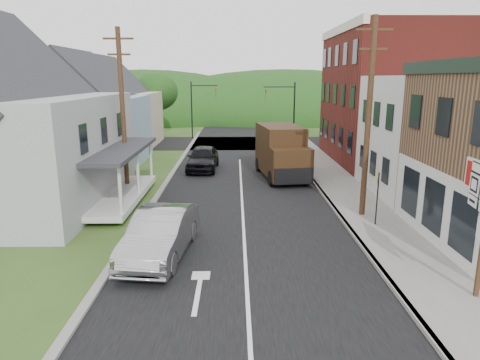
{
  "coord_description": "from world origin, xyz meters",
  "views": [
    {
      "loc": [
        -0.35,
        -15.63,
        6.4
      ],
      "look_at": [
        -0.16,
        1.87,
        2.2
      ],
      "focal_mm": 32.0,
      "sensor_mm": 36.0,
      "label": 1
    }
  ],
  "objects_px": {
    "warning_sign": "(377,189)",
    "dark_sedan": "(203,158)",
    "delivery_van": "(282,152)",
    "silver_sedan": "(161,234)"
  },
  "relations": [
    {
      "from": "warning_sign",
      "to": "dark_sedan",
      "type": "bearing_deg",
      "value": 143.56
    },
    {
      "from": "dark_sedan",
      "to": "delivery_van",
      "type": "bearing_deg",
      "value": -22.41
    },
    {
      "from": "delivery_van",
      "to": "silver_sedan",
      "type": "bearing_deg",
      "value": -121.98
    },
    {
      "from": "silver_sedan",
      "to": "delivery_van",
      "type": "relative_size",
      "value": 0.83
    },
    {
      "from": "delivery_van",
      "to": "warning_sign",
      "type": "height_order",
      "value": "delivery_van"
    },
    {
      "from": "dark_sedan",
      "to": "delivery_van",
      "type": "relative_size",
      "value": 0.79
    },
    {
      "from": "warning_sign",
      "to": "silver_sedan",
      "type": "bearing_deg",
      "value": -142.29
    },
    {
      "from": "silver_sedan",
      "to": "warning_sign",
      "type": "distance_m",
      "value": 9.37
    },
    {
      "from": "delivery_van",
      "to": "warning_sign",
      "type": "distance_m",
      "value": 10.13
    },
    {
      "from": "silver_sedan",
      "to": "delivery_van",
      "type": "xyz_separation_m",
      "value": [
        5.74,
        12.67,
        0.84
      ]
    }
  ]
}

